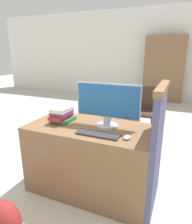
{
  "coord_description": "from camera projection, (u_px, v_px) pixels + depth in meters",
  "views": [
    {
      "loc": [
        0.81,
        -1.41,
        1.47
      ],
      "look_at": [
        0.08,
        0.3,
        0.92
      ],
      "focal_mm": 32.0,
      "sensor_mm": 36.0,
      "label": 1
    }
  ],
  "objects": [
    {
      "name": "bookshelf_far",
      "position": [
        164.0,
        69.0,
        6.03
      ],
      "size": [
        1.16,
        0.32,
        1.94
      ],
      "color": "#846042",
      "rests_on": "ground_plane"
    },
    {
      "name": "mouse",
      "position": [
        127.0,
        137.0,
        1.74
      ],
      "size": [
        0.06,
        0.09,
        0.03
      ],
      "color": "white",
      "rests_on": "desk"
    },
    {
      "name": "backpack",
      "position": [
        1.0,
        223.0,
        1.57
      ],
      "size": [
        0.33,
        0.28,
        0.37
      ],
      "color": "maroon",
      "rests_on": "ground_plane"
    },
    {
      "name": "desk",
      "position": [
        90.0,
        158.0,
        2.15
      ],
      "size": [
        1.29,
        0.67,
        0.74
      ],
      "color": "brown",
      "rests_on": "ground_plane"
    },
    {
      "name": "carrel_divider",
      "position": [
        157.0,
        149.0,
        1.83
      ],
      "size": [
        0.07,
        0.67,
        1.21
      ],
      "color": "#474C70",
      "rests_on": "ground_plane"
    },
    {
      "name": "keyboard",
      "position": [
        98.0,
        134.0,
        1.82
      ],
      "size": [
        0.4,
        0.12,
        0.02
      ],
      "color": "#2D2D2D",
      "rests_on": "desk"
    },
    {
      "name": "book_stack",
      "position": [
        62.0,
        115.0,
        2.16
      ],
      "size": [
        0.2,
        0.28,
        0.16
      ],
      "color": "#2D7F42",
      "rests_on": "desk"
    },
    {
      "name": "ground_plane",
      "position": [
        77.0,
        208.0,
        1.97
      ],
      "size": [
        20.0,
        20.0,
        0.0
      ],
      "primitive_type": "plane",
      "color": "#BCB7A8"
    },
    {
      "name": "monitor",
      "position": [
        107.0,
        104.0,
        1.98
      ],
      "size": [
        0.66,
        0.22,
        0.44
      ],
      "color": "#B7B7BC",
      "rests_on": "desk"
    },
    {
      "name": "far_chair",
      "position": [
        144.0,
        108.0,
        3.67
      ],
      "size": [
        0.44,
        0.44,
        0.88
      ],
      "rotation": [
        0.0,
        0.0,
        1.03
      ],
      "color": "#38281E",
      "rests_on": "ground_plane"
    },
    {
      "name": "wall_back",
      "position": [
        157.0,
        55.0,
        6.22
      ],
      "size": [
        12.0,
        0.06,
        2.8
      ],
      "color": "white",
      "rests_on": "ground_plane"
    }
  ]
}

